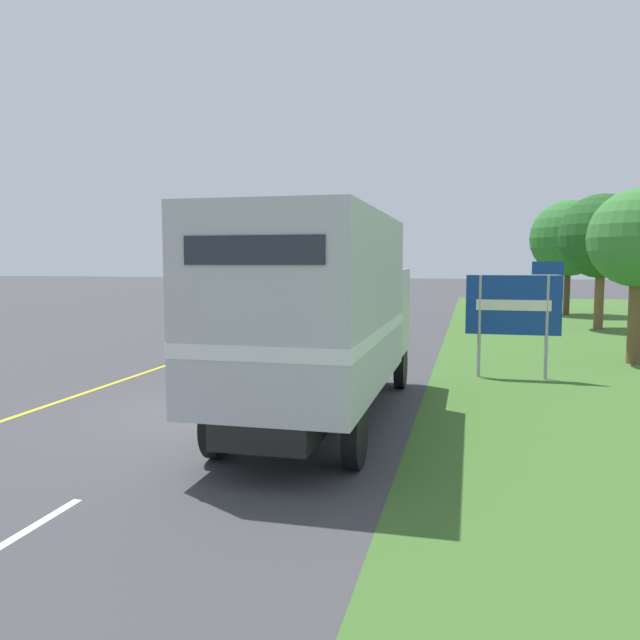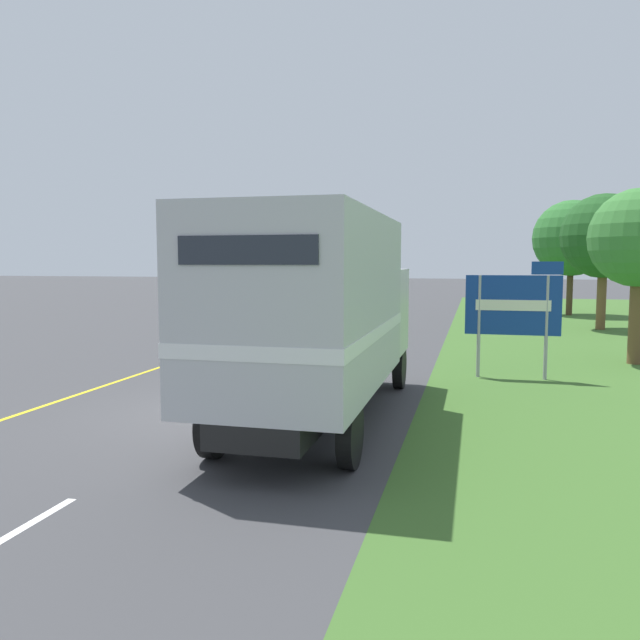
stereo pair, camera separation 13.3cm
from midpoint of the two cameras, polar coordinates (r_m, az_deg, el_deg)
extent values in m
plane|color=#3D3D3F|center=(12.41, -8.82, -8.35)|extent=(200.00, 200.00, 0.00)
cube|color=yellow|center=(25.42, -5.37, -1.28)|extent=(0.12, 57.61, 0.01)
cube|color=white|center=(13.05, -7.60, -7.65)|extent=(0.12, 2.60, 0.01)
cube|color=white|center=(19.23, -0.31, -3.40)|extent=(0.12, 2.60, 0.01)
cube|color=white|center=(25.62, 3.36, -1.22)|extent=(0.12, 2.60, 0.01)
cube|color=white|center=(32.09, 5.56, 0.09)|extent=(0.12, 2.60, 0.01)
cube|color=white|center=(38.61, 7.01, 0.96)|extent=(0.12, 2.60, 0.01)
cylinder|color=black|center=(14.98, -0.42, -3.98)|extent=(0.22, 1.00, 1.00)
cylinder|color=black|center=(14.60, 7.54, -4.27)|extent=(0.22, 1.00, 1.00)
cylinder|color=black|center=(9.57, -9.29, -9.41)|extent=(0.22, 1.00, 1.00)
cylinder|color=black|center=(8.97, 3.21, -10.35)|extent=(0.22, 1.00, 1.00)
cube|color=black|center=(11.63, 0.59, -5.79)|extent=(1.33, 7.78, 0.36)
cube|color=#B7B7BC|center=(10.41, -0.74, 1.82)|extent=(2.42, 5.68, 2.85)
cube|color=white|center=(10.46, -0.74, -0.91)|extent=(2.44, 5.70, 0.20)
cube|color=#232833|center=(7.68, -6.24, 6.38)|extent=(1.82, 0.03, 0.36)
cube|color=#B7B7BC|center=(14.23, 3.27, 0.84)|extent=(2.32, 2.10, 1.90)
cube|color=#283342|center=(15.26, 4.02, 2.03)|extent=(2.06, 0.03, 0.85)
cylinder|color=black|center=(27.08, -1.53, -0.16)|extent=(0.16, 0.66, 0.66)
cylinder|color=black|center=(26.72, 1.52, -0.23)|extent=(0.16, 0.66, 0.66)
cylinder|color=black|center=(24.73, -3.06, -0.69)|extent=(0.16, 0.66, 0.66)
cylinder|color=black|center=(24.34, 0.26, -0.78)|extent=(0.16, 0.66, 0.66)
cube|color=white|center=(25.67, -0.68, 0.52)|extent=(1.80, 3.96, 0.88)
cube|color=#282D38|center=(25.46, -0.78, 2.31)|extent=(1.55, 2.18, 0.75)
cube|color=red|center=(23.92, -3.36, 0.53)|extent=(0.20, 0.03, 0.14)
cube|color=red|center=(23.58, -0.43, 0.47)|extent=(0.20, 0.03, 0.14)
cylinder|color=#9E9EA3|center=(16.30, 14.55, -0.56)|extent=(0.09, 0.09, 2.59)
cylinder|color=#9E9EA3|center=(16.40, 20.21, -0.69)|extent=(0.09, 0.09, 2.59)
cube|color=navy|center=(16.28, 17.44, 1.30)|extent=(2.31, 0.06, 1.49)
cube|color=navy|center=(16.32, 20.30, 4.48)|extent=(0.74, 0.06, 0.32)
cube|color=silver|center=(16.25, 17.45, 1.29)|extent=(1.80, 0.02, 0.27)
cylinder|color=brown|center=(20.01, 27.08, -0.07)|extent=(0.38, 0.38, 2.49)
sphere|color=#387A33|center=(19.95, 27.37, 6.70)|extent=(2.80, 2.80, 2.80)
cylinder|color=brown|center=(29.56, 24.45, 1.70)|extent=(0.39, 0.39, 2.58)
sphere|color=#1E511E|center=(29.54, 24.65, 7.00)|extent=(3.61, 3.61, 3.61)
cylinder|color=#4C3823|center=(36.91, 21.95, 2.40)|extent=(0.33, 0.33, 2.56)
sphere|color=#2D702D|center=(36.89, 22.11, 6.95)|extent=(4.13, 4.13, 4.13)
camera|label=1|loc=(0.07, -89.79, 0.02)|focal=35.00mm
camera|label=2|loc=(0.07, 90.21, -0.02)|focal=35.00mm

